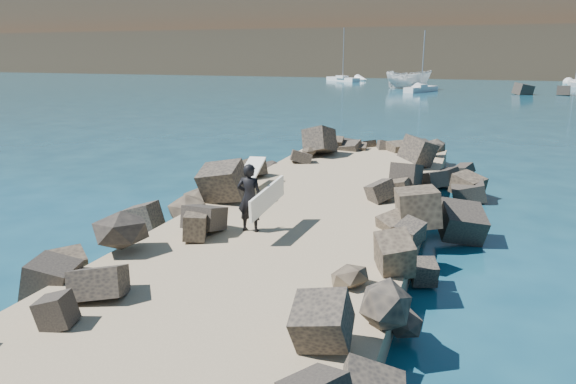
{
  "coord_description": "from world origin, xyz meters",
  "views": [
    {
      "loc": [
        3.95,
        -11.96,
        4.65
      ],
      "look_at": [
        0.0,
        -1.0,
        1.5
      ],
      "focal_mm": 32.0,
      "sensor_mm": 36.0,
      "label": 1
    }
  ],
  "objects": [
    {
      "name": "sailboat_d",
      "position": [
        17.75,
        75.67,
        0.35
      ],
      "size": [
        2.16,
        7.27,
        8.63
      ],
      "color": "silver",
      "rests_on": "ground"
    },
    {
      "name": "ground",
      "position": [
        0.0,
        0.0,
        0.0
      ],
      "size": [
        800.0,
        800.0,
        0.0
      ],
      "primitive_type": "plane",
      "color": "#0F384C",
      "rests_on": "ground"
    },
    {
      "name": "sailboat_b",
      "position": [
        -2.51,
        55.14,
        0.35
      ],
      "size": [
        3.77,
        6.2,
        7.55
      ],
      "color": "silver",
      "rests_on": "ground"
    },
    {
      "name": "riprap_right",
      "position": [
        2.9,
        -1.5,
        0.5
      ],
      "size": [
        2.6,
        22.0,
        1.0
      ],
      "primitive_type": "cube",
      "color": "black",
      "rests_on": "ground"
    },
    {
      "name": "surfboard_resting",
      "position": [
        -2.35,
        2.08,
        1.04
      ],
      "size": [
        0.9,
        2.21,
        0.07
      ],
      "primitive_type": "cube",
      "rotation": [
        0.0,
        0.0,
        0.17
      ],
      "color": "white",
      "rests_on": "riprap_left"
    },
    {
      "name": "riprap_left",
      "position": [
        -2.9,
        -1.5,
        0.5
      ],
      "size": [
        2.6,
        22.0,
        1.0
      ],
      "primitive_type": "cube",
      "color": "black",
      "rests_on": "ground"
    },
    {
      "name": "surfer_with_board",
      "position": [
        -0.71,
        -1.48,
        1.42
      ],
      "size": [
        0.8,
        2.01,
        1.62
      ],
      "color": "black",
      "rests_on": "jetty"
    },
    {
      "name": "headland",
      "position": [
        10.0,
        160.0,
        16.0
      ],
      "size": [
        360.0,
        140.0,
        32.0
      ],
      "primitive_type": "cube",
      "color": "#2D4919",
      "rests_on": "ground"
    },
    {
      "name": "sailboat_e",
      "position": [
        -18.08,
        77.22,
        0.35
      ],
      "size": [
        6.91,
        6.12,
        9.09
      ],
      "color": "silver",
      "rests_on": "ground"
    },
    {
      "name": "boat_imported",
      "position": [
        -4.82,
        60.56,
        1.27
      ],
      "size": [
        7.02,
        4.38,
        2.54
      ],
      "primitive_type": "imported",
      "rotation": [
        0.0,
        0.0,
        1.26
      ],
      "color": "silver",
      "rests_on": "ground"
    },
    {
      "name": "jetty",
      "position": [
        0.0,
        -2.0,
        0.3
      ],
      "size": [
        6.0,
        26.0,
        0.6
      ],
      "primitive_type": "cube",
      "color": "#8C7759",
      "rests_on": "ground"
    }
  ]
}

